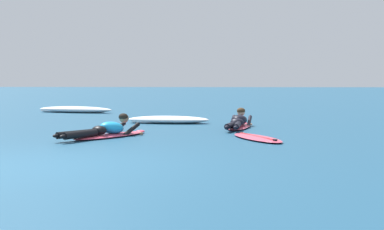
# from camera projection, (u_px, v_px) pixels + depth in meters

# --- Properties ---
(ground_plane) EXTENTS (120.00, 120.00, 0.00)m
(ground_plane) POSITION_uv_depth(u_px,v_px,m) (144.00, 117.00, 17.89)
(ground_plane) COLOR navy
(surfer_near) EXTENTS (1.72, 2.36, 0.54)m
(surfer_near) POSITION_uv_depth(u_px,v_px,m) (107.00, 131.00, 11.61)
(surfer_near) COLOR #E54C66
(surfer_near) RESTS_ON ground
(surfer_far) EXTENTS (0.86, 2.57, 0.54)m
(surfer_far) POSITION_uv_depth(u_px,v_px,m) (238.00, 123.00, 13.78)
(surfer_far) COLOR #E54C66
(surfer_far) RESTS_ON ground
(drifting_surfboard) EXTENTS (1.27, 1.94, 0.16)m
(drifting_surfboard) POSITION_uv_depth(u_px,v_px,m) (257.00, 138.00, 11.23)
(drifting_surfboard) COLOR #E54C66
(drifting_surfboard) RESTS_ON ground
(whitewater_front) EXTENTS (2.35, 0.95, 0.21)m
(whitewater_front) POSITION_uv_depth(u_px,v_px,m) (169.00, 120.00, 15.28)
(whitewater_front) COLOR white
(whitewater_front) RESTS_ON ground
(whitewater_mid_right) EXTENTS (3.03, 1.37, 0.23)m
(whitewater_mid_right) POSITION_uv_depth(u_px,v_px,m) (75.00, 110.00, 20.02)
(whitewater_mid_right) COLOR white
(whitewater_mid_right) RESTS_ON ground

